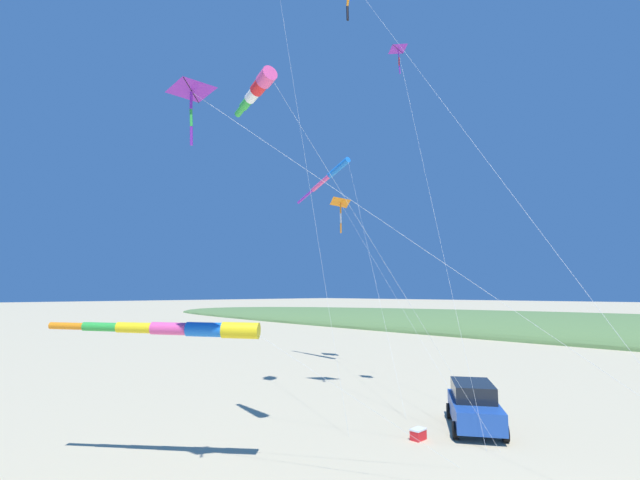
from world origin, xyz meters
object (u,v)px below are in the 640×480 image
parked_car (474,405)px  kite_delta_black_fish_shape (194,93)px  kite_delta_long_streamer_left (399,51)px  kite_windsock_magenta_far_left (329,176)px  kite_delta_striped_overhead (341,203)px  kite_windsock_orange_high_right (258,89)px  kite_windsock_rainbow_low_near (181,329)px  cooler_box (418,434)px

parked_car → kite_delta_black_fish_shape: 16.38m
kite_delta_long_streamer_left → kite_windsock_magenta_far_left: kite_delta_long_streamer_left is taller
kite_delta_black_fish_shape → kite_delta_striped_overhead: bearing=-147.4°
kite_delta_long_streamer_left → kite_windsock_orange_high_right: kite_delta_long_streamer_left is taller
kite_windsock_orange_high_right → kite_delta_striped_overhead: bearing=-146.8°
parked_car → kite_windsock_rainbow_low_near: size_ratio=0.45×
kite_delta_striped_overhead → kite_windsock_orange_high_right: kite_windsock_orange_high_right is taller
kite_delta_striped_overhead → kite_windsock_rainbow_low_near: (19.58, 10.46, -8.64)m
kite_windsock_orange_high_right → cooler_box: bearing=151.5°
kite_windsock_magenta_far_left → parked_car: bearing=66.2°
kite_windsock_rainbow_low_near → kite_delta_black_fish_shape: bearing=64.3°
parked_car → kite_windsock_rainbow_low_near: bearing=-23.5°
cooler_box → kite_windsock_rainbow_low_near: size_ratio=0.06×
parked_car → kite_windsock_magenta_far_left: (-6.49, -14.72, 14.01)m
kite_delta_striped_overhead → kite_windsock_rainbow_low_near: 23.82m
kite_delta_striped_overhead → kite_delta_black_fish_shape: 25.03m
parked_car → cooler_box: size_ratio=7.39×
kite_delta_long_streamer_left → kite_delta_black_fish_shape: size_ratio=1.50×
kite_windsock_orange_high_right → parked_car: bearing=155.2°
kite_delta_black_fish_shape → parked_car: bearing=171.8°
parked_car → kite_delta_striped_overhead: bearing=-119.1°
kite_windsock_rainbow_low_near → kite_windsock_orange_high_right: (-2.41, 0.80, 9.00)m
cooler_box → kite_windsock_magenta_far_left: size_ratio=0.04×
kite_delta_long_streamer_left → kite_delta_black_fish_shape: (13.24, 2.09, -7.48)m
cooler_box → kite_windsock_magenta_far_left: (-9.43, -13.82, 14.75)m
kite_windsock_rainbow_low_near → kite_windsock_orange_high_right: bearing=161.6°
parked_car → kite_windsock_magenta_far_left: bearing=-113.8°
kite_delta_long_streamer_left → kite_windsock_rainbow_low_near: bearing=-4.4°
kite_windsock_rainbow_low_near → kite_delta_long_streamer_left: bearing=175.6°
parked_car → kite_delta_long_streamer_left: 18.32m
kite_delta_striped_overhead → cooler_box: bearing=51.5°
kite_delta_striped_overhead → kite_windsock_orange_high_right: 20.54m
kite_windsock_rainbow_low_near → kite_windsock_orange_high_right: kite_windsock_orange_high_right is taller
parked_car → kite_delta_long_streamer_left: bearing=-100.3°
kite_windsock_orange_high_right → kite_delta_black_fish_shape: kite_windsock_orange_high_right is taller
kite_windsock_magenta_far_left → kite_delta_black_fish_shape: bearing=34.2°
kite_delta_black_fish_shape → cooler_box: bearing=174.6°
kite_delta_long_streamer_left → kite_delta_black_fish_shape: bearing=9.0°
kite_windsock_magenta_far_left → kite_delta_black_fish_shape: kite_windsock_magenta_far_left is taller
kite_windsock_magenta_far_left → kite_windsock_orange_high_right: kite_windsock_magenta_far_left is taller
kite_delta_black_fish_shape → kite_windsock_rainbow_low_near: bearing=-115.7°
kite_delta_striped_overhead → kite_delta_long_streamer_left: (7.79, 11.37, 5.68)m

